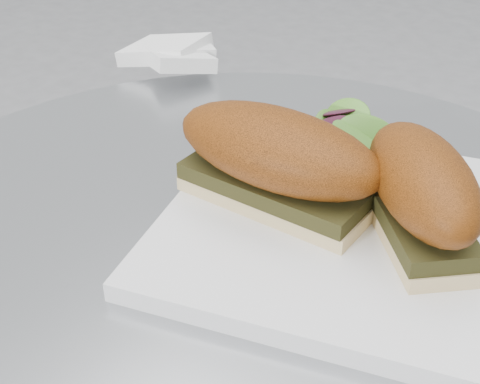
{
  "coord_description": "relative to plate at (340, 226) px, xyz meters",
  "views": [
    {
      "loc": [
        0.24,
        -0.35,
        1.05
      ],
      "look_at": [
        -0.02,
        0.01,
        0.77
      ],
      "focal_mm": 50.0,
      "sensor_mm": 36.0,
      "label": 1
    }
  ],
  "objects": [
    {
      "name": "sandwich_right",
      "position": [
        0.06,
        0.01,
        0.05
      ],
      "size": [
        0.15,
        0.16,
        0.08
      ],
      "rotation": [
        0.0,
        0.0,
        -0.83
      ],
      "color": "beige",
      "rests_on": "plate"
    },
    {
      "name": "napkin",
      "position": [
        -0.33,
        0.19,
        0.0
      ],
      "size": [
        0.13,
        0.13,
        0.02
      ],
      "primitive_type": null,
      "rotation": [
        0.0,
        0.0,
        -0.06
      ],
      "color": "white",
      "rests_on": "table"
    },
    {
      "name": "salad",
      "position": [
        -0.02,
        0.08,
        0.03
      ],
      "size": [
        0.11,
        0.11,
        0.05
      ],
      "primitive_type": null,
      "color": "#5F9631",
      "rests_on": "plate"
    },
    {
      "name": "sandwich_left",
      "position": [
        -0.06,
        -0.01,
        0.05
      ],
      "size": [
        0.18,
        0.08,
        0.08
      ],
      "rotation": [
        0.0,
        0.0,
        -0.01
      ],
      "color": "beige",
      "rests_on": "plate"
    },
    {
      "name": "plate",
      "position": [
        0.0,
        0.0,
        0.0
      ],
      "size": [
        0.34,
        0.34,
        0.02
      ],
      "primitive_type": "cube",
      "rotation": [
        0.0,
        0.0,
        0.25
      ],
      "color": "white",
      "rests_on": "table"
    }
  ]
}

